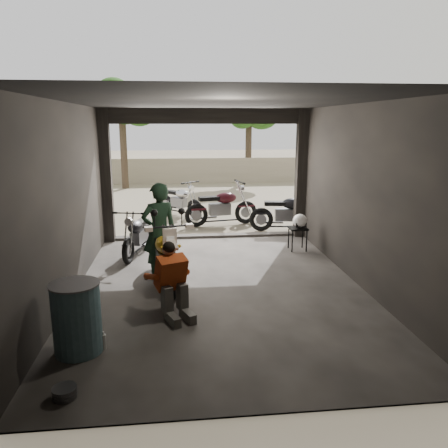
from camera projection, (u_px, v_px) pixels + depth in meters
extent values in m
plane|color=#7A6D56|center=(220.00, 288.00, 7.75)|extent=(80.00, 80.00, 0.00)
cube|color=#2D2B28|center=(220.00, 288.00, 7.75)|extent=(5.00, 7.00, 0.02)
plane|color=black|center=(219.00, 102.00, 7.03)|extent=(7.00, 7.00, 0.00)
cube|color=black|center=(257.00, 264.00, 4.00)|extent=(5.00, 0.02, 3.20)
cube|color=black|center=(67.00, 202.00, 7.13)|extent=(0.02, 7.00, 3.20)
cube|color=black|center=(361.00, 197.00, 7.65)|extent=(0.02, 7.00, 3.20)
cube|color=black|center=(106.00, 177.00, 10.41)|extent=(0.24, 0.24, 3.20)
cube|color=black|center=(301.00, 175.00, 10.91)|extent=(0.24, 0.24, 3.20)
cube|color=black|center=(205.00, 116.00, 10.38)|extent=(5.00, 0.16, 0.36)
cube|color=#2D2B28|center=(206.00, 236.00, 11.13)|extent=(5.00, 0.25, 0.08)
cube|color=gray|center=(191.00, 170.00, 21.17)|extent=(18.00, 0.30, 1.20)
cylinder|color=#382B1E|center=(124.00, 148.00, 19.13)|extent=(0.30, 0.30, 3.58)
ellipsoid|color=#1E4C14|center=(121.00, 95.00, 18.63)|extent=(2.20, 2.20, 3.14)
cylinder|color=#382B1E|center=(248.00, 149.00, 21.24)|extent=(0.30, 0.30, 3.20)
ellipsoid|color=#1E4C14|center=(249.00, 107.00, 20.79)|extent=(2.20, 2.20, 2.80)
imported|color=black|center=(159.00, 232.00, 8.04)|extent=(0.77, 0.64, 1.82)
cube|color=black|center=(298.00, 228.00, 9.90)|extent=(0.40, 0.40, 0.04)
cylinder|color=black|center=(292.00, 242.00, 9.79)|extent=(0.03, 0.03, 0.53)
cylinder|color=black|center=(307.00, 241.00, 9.82)|extent=(0.03, 0.03, 0.53)
cylinder|color=black|center=(289.00, 238.00, 10.11)|extent=(0.03, 0.03, 0.53)
cylinder|color=black|center=(302.00, 237.00, 10.14)|extent=(0.03, 0.03, 0.53)
ellipsoid|color=white|center=(300.00, 221.00, 9.86)|extent=(0.41, 0.42, 0.31)
cylinder|color=#3D5F68|center=(77.00, 319.00, 5.47)|extent=(0.65, 0.65, 0.93)
cylinder|color=black|center=(331.00, 195.00, 10.81)|extent=(0.08, 0.08, 2.23)
cylinder|color=silver|center=(333.00, 158.00, 10.58)|extent=(0.81, 0.03, 0.81)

